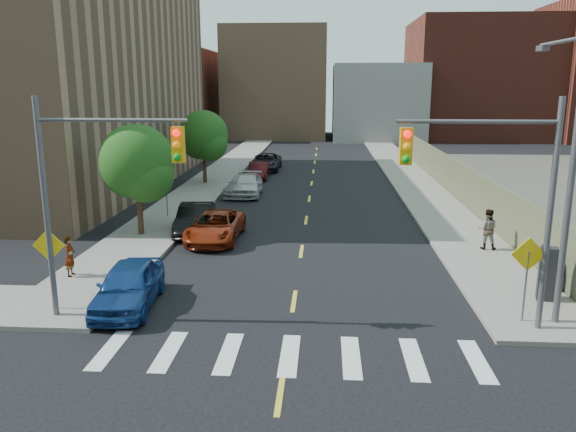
# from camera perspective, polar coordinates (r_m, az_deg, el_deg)

# --- Properties ---
(sidewalk_nw) EXTENTS (3.50, 73.00, 0.15)m
(sidewalk_nw) POSITION_cam_1_polar(r_m,az_deg,el_deg) (52.94, -5.77, 5.25)
(sidewalk_nw) COLOR gray
(sidewalk_nw) RESTS_ON ground
(sidewalk_ne) EXTENTS (3.50, 73.00, 0.15)m
(sidewalk_ne) POSITION_cam_1_polar(r_m,az_deg,el_deg) (52.65, 11.18, 5.02)
(sidewalk_ne) COLOR gray
(sidewalk_ne) RESTS_ON ground
(fence_north) EXTENTS (0.12, 44.00, 2.50)m
(fence_north) POSITION_cam_1_polar(r_m,az_deg,el_deg) (39.63, 16.32, 3.85)
(fence_north) COLOR #595D41
(fence_north) RESTS_ON ground
(building_nw) EXTENTS (22.00, 30.00, 16.00)m
(building_nw) POSITION_cam_1_polar(r_m,az_deg,el_deg) (46.33, -26.66, 12.67)
(building_nw) COLOR #8C6B4C
(building_nw) RESTS_ON ground
(bg_bldg_west) EXTENTS (14.00, 18.00, 12.00)m
(bg_bldg_west) POSITION_cam_1_polar(r_m,az_deg,el_deg) (83.46, -12.47, 11.96)
(bg_bldg_west) COLOR #592319
(bg_bldg_west) RESTS_ON ground
(bg_bldg_midwest) EXTENTS (14.00, 16.00, 15.00)m
(bg_bldg_midwest) POSITION_cam_1_polar(r_m,az_deg,el_deg) (82.51, -1.09, 13.29)
(bg_bldg_midwest) COLOR #8C6B4C
(bg_bldg_midwest) RESTS_ON ground
(bg_bldg_center) EXTENTS (12.00, 16.00, 10.00)m
(bg_bldg_center) POSITION_cam_1_polar(r_m,az_deg,el_deg) (80.55, 8.97, 11.36)
(bg_bldg_center) COLOR gray
(bg_bldg_center) RESTS_ON ground
(bg_bldg_east) EXTENTS (18.00, 18.00, 16.00)m
(bg_bldg_east) POSITION_cam_1_polar(r_m,az_deg,el_deg) (84.85, 18.62, 12.96)
(bg_bldg_east) COLOR #592319
(bg_bldg_east) RESTS_ON ground
(signal_nw) EXTENTS (4.59, 0.30, 7.00)m
(signal_nw) POSITION_cam_1_polar(r_m,az_deg,el_deg) (17.87, -19.30, 3.50)
(signal_nw) COLOR #59595E
(signal_nw) RESTS_ON ground
(signal_ne) EXTENTS (4.59, 0.30, 7.00)m
(signal_ne) POSITION_cam_1_polar(r_m,az_deg,el_deg) (17.19, 20.63, 3.04)
(signal_ne) COLOR #59595E
(signal_ne) RESTS_ON ground
(streetlight_ne) EXTENTS (0.25, 3.70, 9.00)m
(streetlight_ne) POSITION_cam_1_polar(r_m,az_deg,el_deg) (18.68, 26.56, 5.39)
(streetlight_ne) COLOR #59595E
(streetlight_ne) RESTS_ON ground
(warn_sign_nw) EXTENTS (1.06, 0.06, 2.83)m
(warn_sign_nw) POSITION_cam_1_polar(r_m,az_deg,el_deg) (19.62, -23.08, -3.61)
(warn_sign_nw) COLOR #59595E
(warn_sign_nw) RESTS_ON ground
(warn_sign_ne) EXTENTS (1.06, 0.06, 2.83)m
(warn_sign_ne) POSITION_cam_1_polar(r_m,az_deg,el_deg) (18.60, 23.16, -4.51)
(warn_sign_ne) COLOR #59595E
(warn_sign_ne) RESTS_ON ground
(warn_sign_midwest) EXTENTS (1.06, 0.06, 2.83)m
(warn_sign_midwest) POSITION_cam_1_polar(r_m,az_deg,el_deg) (31.91, -12.28, 3.29)
(warn_sign_midwest) COLOR #59595E
(warn_sign_midwest) RESTS_ON ground
(tree_west_near) EXTENTS (3.66, 3.64, 5.52)m
(tree_west_near) POSITION_cam_1_polar(r_m,az_deg,el_deg) (28.02, -15.04, 4.87)
(tree_west_near) COLOR #332114
(tree_west_near) RESTS_ON ground
(tree_west_far) EXTENTS (3.66, 3.64, 5.52)m
(tree_west_far) POSITION_cam_1_polar(r_m,az_deg,el_deg) (42.40, -8.55, 7.84)
(tree_west_far) COLOR #332114
(tree_west_far) RESTS_ON ground
(parked_car_blue) EXTENTS (2.14, 4.59, 1.52)m
(parked_car_blue) POSITION_cam_1_polar(r_m,az_deg,el_deg) (19.65, -15.88, -6.80)
(parked_car_blue) COLOR navy
(parked_car_blue) RESTS_ON ground
(parked_car_black) EXTENTS (1.85, 4.54, 1.46)m
(parked_car_black) POSITION_cam_1_polar(r_m,az_deg,el_deg) (28.62, -9.43, -0.28)
(parked_car_black) COLOR black
(parked_car_black) RESTS_ON ground
(parked_car_red) EXTENTS (2.38, 5.01, 1.38)m
(parked_car_red) POSITION_cam_1_polar(r_m,az_deg,el_deg) (27.11, -7.38, -1.06)
(parked_car_red) COLOR maroon
(parked_car_red) RESTS_ON ground
(parked_car_silver) EXTENTS (2.36, 4.94, 1.39)m
(parked_car_silver) POSITION_cam_1_polar(r_m,az_deg,el_deg) (38.19, -4.57, 3.16)
(parked_car_silver) COLOR #A6A9AD
(parked_car_silver) RESTS_ON ground
(parked_car_white) EXTENTS (1.93, 4.59, 1.55)m
(parked_car_white) POSITION_cam_1_polar(r_m,az_deg,el_deg) (37.94, -4.14, 3.22)
(parked_car_white) COLOR silver
(parked_car_white) RESTS_ON ground
(parked_car_maroon) EXTENTS (1.44, 3.94, 1.29)m
(parked_car_maroon) POSITION_cam_1_polar(r_m,az_deg,el_deg) (44.90, -2.90, 4.62)
(parked_car_maroon) COLOR #3A0B0C
(parked_car_maroon) RESTS_ON ground
(parked_car_grey) EXTENTS (2.53, 5.35, 1.48)m
(parked_car_grey) POSITION_cam_1_polar(r_m,az_deg,el_deg) (49.36, -2.29, 5.51)
(parked_car_grey) COLOR black
(parked_car_grey) RESTS_ON ground
(mailbox) EXTENTS (0.56, 0.48, 1.19)m
(mailbox) POSITION_cam_1_polar(r_m,az_deg,el_deg) (22.16, 25.43, -5.41)
(mailbox) COLOR navy
(mailbox) RESTS_ON sidewalk_ne
(payphone) EXTENTS (0.65, 0.58, 1.85)m
(payphone) POSITION_cam_1_polar(r_m,az_deg,el_deg) (21.00, 24.83, -5.34)
(payphone) COLOR black
(payphone) RESTS_ON sidewalk_ne
(pedestrian_west) EXTENTS (0.40, 0.59, 1.56)m
(pedestrian_west) POSITION_cam_1_polar(r_m,az_deg,el_deg) (23.02, -21.29, -3.83)
(pedestrian_west) COLOR gray
(pedestrian_west) RESTS_ON sidewalk_nw
(pedestrian_east) EXTENTS (1.01, 0.87, 1.81)m
(pedestrian_east) POSITION_cam_1_polar(r_m,az_deg,el_deg) (26.45, 19.59, -1.27)
(pedestrian_east) COLOR gray
(pedestrian_east) RESTS_ON sidewalk_ne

